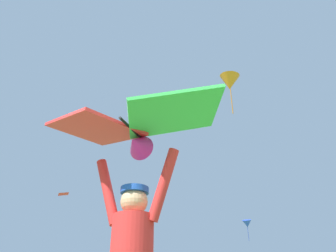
# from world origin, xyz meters

# --- Properties ---
(held_stunt_kite) EXTENTS (1.76, 1.09, 0.40)m
(held_stunt_kite) POSITION_xyz_m (-0.16, -0.11, 2.16)
(held_stunt_kite) COLOR black
(distant_kite_orange_high_right) EXTENTS (1.85, 1.89, 3.07)m
(distant_kite_orange_high_right) POSITION_xyz_m (1.55, 16.11, 13.95)
(distant_kite_orange_high_right) COLOR orange
(distant_kite_blue_mid_left) EXTENTS (1.25, 1.38, 2.11)m
(distant_kite_blue_mid_left) POSITION_xyz_m (2.53, 31.05, 7.83)
(distant_kite_blue_mid_left) COLOR blue
(distant_kite_red_low_left) EXTENTS (0.83, 0.84, 0.25)m
(distant_kite_red_low_left) POSITION_xyz_m (-10.33, 18.35, 7.64)
(distant_kite_red_low_left) COLOR red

